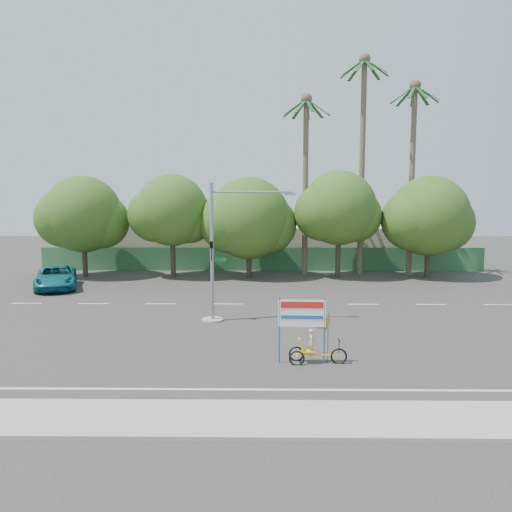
{
  "coord_description": "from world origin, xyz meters",
  "views": [
    {
      "loc": [
        0.03,
        -20.94,
        6.29
      ],
      "look_at": [
        -0.26,
        2.66,
        3.5
      ],
      "focal_mm": 35.0,
      "sensor_mm": 36.0,
      "label": 1
    }
  ],
  "objects": [
    {
      "name": "tree_center",
      "position": [
        -1.05,
        18.0,
        4.47
      ],
      "size": [
        7.62,
        6.4,
        7.85
      ],
      "color": "#473828",
      "rests_on": "ground"
    },
    {
      "name": "ground",
      "position": [
        0.0,
        0.0,
        0.0
      ],
      "size": [
        120.0,
        120.0,
        0.0
      ],
      "primitive_type": "plane",
      "color": "#33302D",
      "rests_on": "ground"
    },
    {
      "name": "sidewalk_near",
      "position": [
        0.0,
        -7.5,
        0.06
      ],
      "size": [
        50.0,
        2.4,
        0.12
      ],
      "primitive_type": "cube",
      "color": "gray",
      "rests_on": "ground"
    },
    {
      "name": "fence",
      "position": [
        0.0,
        21.5,
        1.0
      ],
      "size": [
        38.0,
        0.08,
        2.0
      ],
      "primitive_type": "cube",
      "color": "#336B3D",
      "rests_on": "ground"
    },
    {
      "name": "tree_right",
      "position": [
        5.95,
        18.0,
        5.24
      ],
      "size": [
        6.9,
        5.8,
        8.36
      ],
      "color": "#473828",
      "rests_on": "ground"
    },
    {
      "name": "building_left",
      "position": [
        -10.0,
        26.0,
        2.0
      ],
      "size": [
        12.0,
        8.0,
        4.0
      ],
      "primitive_type": "cube",
      "color": "#BDB396",
      "rests_on": "ground"
    },
    {
      "name": "building_right",
      "position": [
        8.0,
        26.0,
        1.8
      ],
      "size": [
        14.0,
        8.0,
        3.6
      ],
      "primitive_type": "cube",
      "color": "#BDB396",
      "rests_on": "ground"
    },
    {
      "name": "palm_tall",
      "position": [
        8.0,
        19.5,
        10.46
      ],
      "size": [
        3.73,
        3.79,
        17.45
      ],
      "color": "#70604C",
      "rests_on": "ground"
    },
    {
      "name": "trike_billboard",
      "position": [
        1.79,
        -2.52,
        1.04
      ],
      "size": [
        2.63,
        0.62,
        2.58
      ],
      "rotation": [
        0.0,
        0.0,
        -0.04
      ],
      "color": "black",
      "rests_on": "ground"
    },
    {
      "name": "palm_mid",
      "position": [
        12.0,
        19.5,
        9.4
      ],
      "size": [
        3.73,
        3.79,
        15.45
      ],
      "color": "#70604C",
      "rests_on": "ground"
    },
    {
      "name": "pickup_truck",
      "position": [
        -14.23,
        12.92,
        0.78
      ],
      "size": [
        4.36,
        6.19,
        1.57
      ],
      "primitive_type": "imported",
      "rotation": [
        0.0,
        0.0,
        0.34
      ],
      "color": "#106672",
      "rests_on": "ground"
    },
    {
      "name": "tree_left",
      "position": [
        -7.05,
        18.0,
        5.06
      ],
      "size": [
        6.66,
        5.6,
        8.07
      ],
      "color": "#473828",
      "rests_on": "ground"
    },
    {
      "name": "palm_short",
      "position": [
        3.5,
        19.5,
        8.86
      ],
      "size": [
        3.73,
        3.79,
        14.45
      ],
      "color": "#70604C",
      "rests_on": "ground"
    },
    {
      "name": "tree_far_right",
      "position": [
        12.95,
        18.0,
        4.64
      ],
      "size": [
        7.38,
        6.2,
        7.94
      ],
      "color": "#473828",
      "rests_on": "ground"
    },
    {
      "name": "tree_far_left",
      "position": [
        -14.05,
        18.0,
        4.76
      ],
      "size": [
        7.14,
        6.0,
        7.96
      ],
      "color": "#473828",
      "rests_on": "ground"
    },
    {
      "name": "traffic_signal",
      "position": [
        -2.2,
        3.98,
        2.92
      ],
      "size": [
        4.72,
        1.1,
        7.0
      ],
      "color": "gray",
      "rests_on": "ground"
    }
  ]
}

